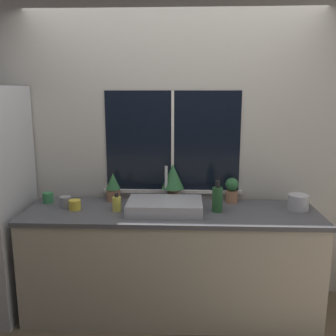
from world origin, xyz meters
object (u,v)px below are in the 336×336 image
sink (165,206)px  potted_plant_right (232,190)px  mug_grey (65,202)px  potted_plant_center (173,179)px  potted_plant_left (113,186)px  mug_yellow (75,205)px  kettle (298,202)px  mug_green (48,198)px  soap_bottle (117,203)px  bottle_tall (217,199)px

sink → potted_plant_right: (0.56, 0.27, 0.07)m
mug_grey → potted_plant_center: bearing=12.1°
potted_plant_left → potted_plant_center: size_ratio=0.75×
sink → mug_yellow: bearing=179.4°
sink → potted_plant_right: sink is taller
kettle → mug_green: bearing=177.0°
potted_plant_center → mug_green: potted_plant_center is taller
soap_bottle → kettle: soap_bottle is taller
potted_plant_center → bottle_tall: 0.46m
soap_bottle → bottle_tall: 0.80m
soap_bottle → bottle_tall: (0.80, 0.02, 0.04)m
potted_plant_left → potted_plant_right: (1.03, 0.00, -0.02)m
potted_plant_center → bottle_tall: potted_plant_center is taller
soap_bottle → potted_plant_left: bearing=105.8°
potted_plant_right → kettle: (0.51, -0.19, -0.04)m
kettle → mug_yellow: bearing=-177.5°
mug_grey → mug_green: size_ratio=1.04×
sink → kettle: 1.08m
sink → mug_green: 1.04m
potted_plant_right → bottle_tall: 0.30m
potted_plant_center → soap_bottle: potted_plant_center is taller
potted_plant_center → soap_bottle: size_ratio=2.24×
sink → kettle: size_ratio=3.61×
potted_plant_center → mug_green: bearing=-175.8°
sink → bottle_tall: sink is taller
bottle_tall → mug_yellow: size_ratio=2.71×
potted_plant_right → bottle_tall: bearing=-119.1°
soap_bottle → mug_yellow: (-0.34, 0.01, -0.02)m
potted_plant_right → soap_bottle: size_ratio=1.46×
potted_plant_right → mug_yellow: bearing=-168.3°
mug_grey → soap_bottle: bearing=-11.3°
sink → potted_plant_center: bearing=78.7°
potted_plant_left → mug_green: (-0.55, -0.08, -0.09)m
sink → potted_plant_right: size_ratio=2.75×
sink → potted_plant_left: (-0.46, 0.27, 0.08)m
kettle → potted_plant_center: bearing=169.5°
potted_plant_center → mug_grey: 0.92m
potted_plant_right → mug_green: size_ratio=2.36×
potted_plant_right → mug_green: 1.58m
soap_bottle → mug_green: size_ratio=1.62×
mug_green → soap_bottle: bearing=-17.6°
mug_yellow → mug_grey: size_ratio=1.00×
mug_yellow → mug_grey: (-0.10, 0.08, 0.00)m
potted_plant_left → mug_yellow: potted_plant_left is taller
mug_yellow → soap_bottle: bearing=-2.1°
potted_plant_left → mug_grey: potted_plant_left is taller
potted_plant_center → potted_plant_left: bearing=180.0°
mug_yellow → mug_green: 0.34m
soap_bottle → mug_yellow: bearing=177.9°
potted_plant_right → kettle: size_ratio=1.31×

